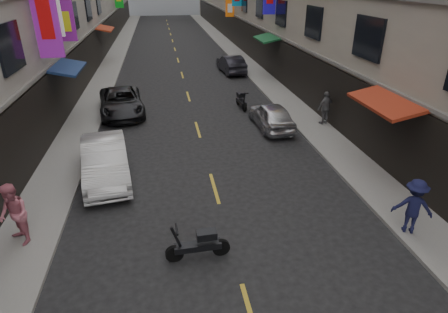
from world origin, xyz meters
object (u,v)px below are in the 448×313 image
object	(u,v)px
car_left_mid	(105,161)
pedestrian_lfar	(14,215)
scooter_crossing	(199,245)
car_right_mid	(271,116)
scooter_far_right	(241,101)
car_right_far	(231,64)
pedestrian_rfar	(326,108)
car_left_far	(121,102)
pedestrian_rnear	(413,206)

from	to	relation	value
car_left_mid	pedestrian_lfar	distance (m)	4.29
scooter_crossing	car_right_mid	world-z (taller)	car_right_mid
pedestrian_lfar	scooter_far_right	bearing A→B (deg)	103.26
scooter_crossing	car_right_far	size ratio (longest dim) A/B	0.42
scooter_far_right	car_left_mid	xyz separation A→B (m)	(-6.93, -7.63, 0.32)
scooter_crossing	pedestrian_lfar	world-z (taller)	pedestrian_lfar
car_right_mid	car_right_far	bearing A→B (deg)	-92.99
car_right_far	pedestrian_rfar	distance (m)	12.98
car_left_mid	car_right_mid	distance (m)	8.83
scooter_far_right	pedestrian_lfar	world-z (taller)	pedestrian_lfar
pedestrian_rfar	scooter_far_right	bearing A→B (deg)	-63.39
car_left_far	scooter_crossing	bearing A→B (deg)	-84.17
car_right_mid	scooter_crossing	bearing A→B (deg)	61.07
scooter_far_right	pedestrian_lfar	size ratio (longest dim) A/B	0.95
scooter_crossing	car_right_mid	size ratio (longest dim) A/B	0.46
car_left_far	car_right_mid	size ratio (longest dim) A/B	1.28
car_right_mid	car_left_far	bearing A→B (deg)	-26.46
car_left_mid	car_right_mid	size ratio (longest dim) A/B	1.18
scooter_far_right	car_right_far	size ratio (longest dim) A/B	0.42
car_left_mid	pedestrian_lfar	xyz separation A→B (m)	(-2.02, -3.78, 0.30)
scooter_far_right	car_right_mid	distance (m)	3.57
scooter_crossing	car_left_far	size ratio (longest dim) A/B	0.36
pedestrian_lfar	pedestrian_rnear	bearing A→B (deg)	44.53
car_right_mid	car_right_far	xyz separation A→B (m)	(0.22, 12.52, 0.04)
car_left_mid	scooter_far_right	bearing A→B (deg)	39.50
car_left_far	car_right_mid	world-z (taller)	car_left_far
car_right_far	pedestrian_lfar	world-z (taller)	pedestrian_lfar
pedestrian_rnear	car_left_mid	bearing A→B (deg)	-1.22
car_right_far	pedestrian_rfar	size ratio (longest dim) A/B	2.47
scooter_far_right	car_right_far	world-z (taller)	car_right_far
car_right_mid	car_right_far	world-z (taller)	car_right_far
car_left_mid	car_left_far	world-z (taller)	car_left_mid
car_right_mid	pedestrian_rnear	distance (m)	9.46
pedestrian_lfar	pedestrian_rfar	bearing A→B (deg)	82.95
car_right_mid	pedestrian_rfar	distance (m)	2.85
scooter_far_right	scooter_crossing	bearing A→B (deg)	68.37
scooter_far_right	car_left_far	distance (m)	6.93
scooter_crossing	car_right_mid	xyz separation A→B (m)	(4.74, 9.33, 0.23)
car_left_mid	car_right_mid	bearing A→B (deg)	19.93
scooter_far_right	car_left_far	size ratio (longest dim) A/B	0.36
car_right_far	scooter_far_right	bearing A→B (deg)	78.26
scooter_crossing	scooter_far_right	world-z (taller)	same
scooter_crossing	pedestrian_rfar	size ratio (longest dim) A/B	1.04
car_left_mid	car_right_mid	world-z (taller)	car_left_mid
car_right_mid	pedestrian_rfar	world-z (taller)	pedestrian_rfar
car_right_mid	pedestrian_lfar	distance (m)	12.62
car_left_far	pedestrian_lfar	xyz separation A→B (m)	(-2.02, -11.49, 0.37)
scooter_far_right	car_right_mid	size ratio (longest dim) A/B	0.46
pedestrian_rfar	car_right_mid	bearing A→B (deg)	-22.37
scooter_crossing	car_left_far	xyz separation A→B (m)	(-3.04, 12.87, 0.26)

